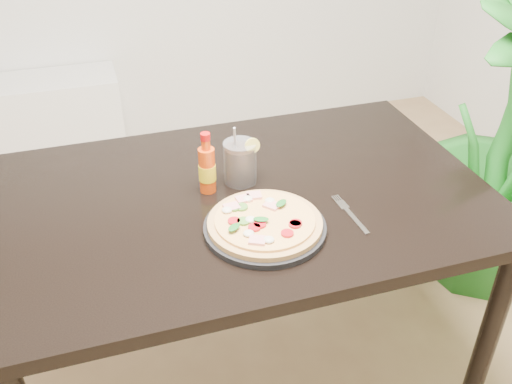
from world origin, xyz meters
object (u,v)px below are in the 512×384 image
object	(u,v)px
pizza	(264,221)
fork	(349,213)
houseplant	(507,146)
dining_table	(244,217)
plate	(265,228)
hot_sauce_bottle	(207,169)
cola_cup	(240,163)

from	to	relation	value
pizza	fork	xyz separation A→B (m)	(0.24, -0.00, -0.02)
fork	houseplant	distance (m)	0.99
dining_table	pizza	world-z (taller)	pizza
plate	hot_sauce_bottle	bearing A→B (deg)	112.86
fork	houseplant	xyz separation A→B (m)	(0.88, 0.42, -0.16)
plate	hot_sauce_bottle	world-z (taller)	hot_sauce_bottle
fork	pizza	bearing A→B (deg)	177.08
plate	hot_sauce_bottle	size ratio (longest dim) A/B	1.73
dining_table	hot_sauce_bottle	bearing A→B (deg)	153.90
cola_cup	houseplant	size ratio (longest dim) A/B	0.16
dining_table	pizza	bearing A→B (deg)	-89.38
hot_sauce_bottle	houseplant	distance (m)	1.25
hot_sauce_bottle	fork	bearing A→B (deg)	-34.00
cola_cup	fork	xyz separation A→B (m)	(0.23, -0.25, -0.06)
plate	houseplant	world-z (taller)	houseplant
dining_table	fork	world-z (taller)	fork
plate	pizza	distance (m)	0.02
hot_sauce_bottle	houseplant	world-z (taller)	houseplant
plate	pizza	size ratio (longest dim) A/B	1.07
pizza	cola_cup	world-z (taller)	cola_cup
pizza	houseplant	distance (m)	1.21
pizza	hot_sauce_bottle	xyz separation A→B (m)	(-0.09, 0.23, 0.05)
pizza	fork	size ratio (longest dim) A/B	1.58
hot_sauce_bottle	fork	distance (m)	0.41
pizza	cola_cup	distance (m)	0.25
hot_sauce_bottle	cola_cup	world-z (taller)	cola_cup
plate	pizza	bearing A→B (deg)	146.02
pizza	fork	world-z (taller)	pizza
dining_table	hot_sauce_bottle	world-z (taller)	hot_sauce_bottle
hot_sauce_bottle	dining_table	bearing A→B (deg)	-26.10
plate	dining_table	bearing A→B (deg)	91.28
pizza	hot_sauce_bottle	world-z (taller)	hot_sauce_bottle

